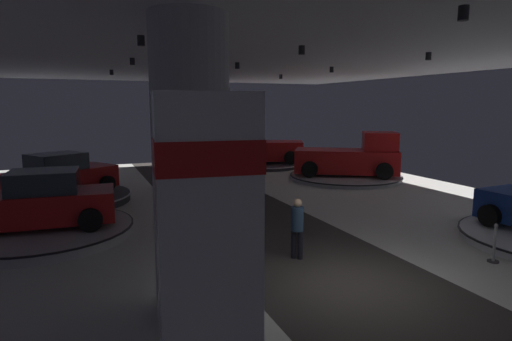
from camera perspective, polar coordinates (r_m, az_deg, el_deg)
The scene contains 14 objects.
ground at distance 9.94m, azimuth 12.43°, elevation -14.93°, with size 24.00×44.00×0.06m.
ceiling_with_spotlights at distance 9.25m, azimuth 13.64°, elevation 18.57°, with size 24.00×44.00×0.39m.
column_left at distance 7.77m, azimuth -8.60°, elevation -0.12°, with size 1.40×1.40×5.50m.
brand_sign_pylon at distance 4.86m, azimuth -6.23°, elevation -13.41°, with size 1.33×0.79×4.08m.
display_platform_deep_right at distance 27.80m, azimuth 0.73°, elevation 0.96°, with size 5.68×5.68×0.24m.
pickup_truck_deep_right at distance 27.69m, azimuth 0.07°, elevation 3.09°, with size 5.69×4.30×2.30m.
display_platform_far_right at distance 23.18m, azimuth 11.88°, elevation -0.83°, with size 5.88×5.88×0.23m.
pickup_truck_far_right at distance 23.05m, azimuth 12.76°, elevation 1.69°, with size 5.60×4.65×2.30m.
display_platform_mid_left at distance 14.44m, azimuth -26.73°, elevation -7.28°, with size 5.31×5.31×0.31m.
display_car_mid_left at distance 14.22m, azimuth -26.86°, elevation -3.78°, with size 4.33×2.45×1.71m.
display_platform_far_left at distance 18.99m, azimuth -24.47°, elevation -3.41°, with size 5.38×5.38×0.32m.
display_car_far_left at distance 18.81m, azimuth -24.73°, elevation -0.72°, with size 4.50×3.80×1.71m.
visitor_walking_near at distance 11.02m, azimuth 5.55°, elevation -7.23°, with size 0.32×0.32×1.59m.
stanchion_a at distance 12.43m, azimuth 29.29°, elevation -9.04°, with size 0.28×0.28×1.01m.
Camera 1 is at (-5.30, -7.41, 3.95)m, focal length 29.85 mm.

